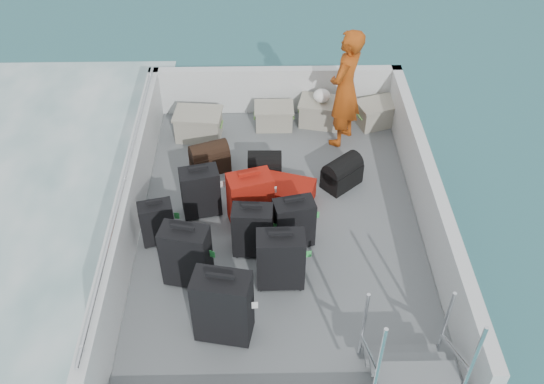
{
  "coord_description": "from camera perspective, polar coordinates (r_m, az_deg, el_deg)",
  "views": [
    {
      "loc": [
        -0.19,
        -5.15,
        5.71
      ],
      "look_at": [
        -0.09,
        0.15,
        1.0
      ],
      "focal_mm": 40.0,
      "sensor_mm": 36.0,
      "label": 1
    }
  ],
  "objects": [
    {
      "name": "ground",
      "position": [
        7.69,
        0.71,
        -6.33
      ],
      "size": [
        160.0,
        160.0,
        0.0
      ],
      "primitive_type": "plane",
      "color": "#184F57",
      "rests_on": "ground"
    },
    {
      "name": "ferry_hull",
      "position": [
        7.47,
        0.72,
        -4.79
      ],
      "size": [
        3.6,
        5.0,
        0.6
      ],
      "primitive_type": "cube",
      "color": "silver",
      "rests_on": "ground"
    },
    {
      "name": "deck",
      "position": [
        7.25,
        0.75,
        -3.1
      ],
      "size": [
        3.3,
        4.7,
        0.02
      ],
      "primitive_type": "cube",
      "color": "slate",
      "rests_on": "ferry_hull"
    },
    {
      "name": "deck_fittings",
      "position": [
        6.77,
        3.79,
        -2.67
      ],
      "size": [
        3.6,
        5.0,
        0.9
      ],
      "color": "silver",
      "rests_on": "deck"
    },
    {
      "name": "suitcase_0",
      "position": [
        6.43,
        -8.05,
        -6.01
      ],
      "size": [
        0.54,
        0.38,
        0.76
      ],
      "primitive_type": "cube",
      "rotation": [
        0.0,
        0.0,
        -0.21
      ],
      "color": "black",
      "rests_on": "deck"
    },
    {
      "name": "suitcase_1",
      "position": [
        6.97,
        -10.74,
        -2.92
      ],
      "size": [
        0.41,
        0.3,
        0.57
      ],
      "primitive_type": "cube",
      "rotation": [
        0.0,
        0.0,
        0.23
      ],
      "color": "black",
      "rests_on": "deck"
    },
    {
      "name": "suitcase_2",
      "position": [
        7.22,
        -6.74,
        -0.05
      ],
      "size": [
        0.5,
        0.36,
        0.65
      ],
      "primitive_type": "cube",
      "rotation": [
        0.0,
        0.0,
        0.22
      ],
      "color": "black",
      "rests_on": "deck"
    },
    {
      "name": "suitcase_3",
      "position": [
        5.92,
        -4.63,
        -10.79
      ],
      "size": [
        0.6,
        0.42,
        0.83
      ],
      "primitive_type": "cube",
      "rotation": [
        0.0,
        0.0,
        -0.19
      ],
      "color": "black",
      "rests_on": "deck"
    },
    {
      "name": "suitcase_4",
      "position": [
        6.7,
        -1.84,
        -3.7
      ],
      "size": [
        0.46,
        0.29,
        0.65
      ],
      "primitive_type": "cube",
      "rotation": [
        0.0,
        0.0,
        -0.07
      ],
      "color": "black",
      "rests_on": "deck"
    },
    {
      "name": "suitcase_5",
      "position": [
        7.04,
        -2.06,
        -0.74
      ],
      "size": [
        0.56,
        0.42,
        0.69
      ],
      "primitive_type": "cube",
      "rotation": [
        0.0,
        0.0,
        0.27
      ],
      "color": "#A1160C",
      "rests_on": "deck"
    },
    {
      "name": "suitcase_6",
      "position": [
        6.38,
        0.81,
        -6.43
      ],
      "size": [
        0.51,
        0.3,
        0.69
      ],
      "primitive_type": "cube",
      "rotation": [
        0.0,
        0.0,
        0.01
      ],
      "color": "black",
      "rests_on": "deck"
    },
    {
      "name": "suitcase_7",
      "position": [
        6.81,
        2.06,
        -2.97
      ],
      "size": [
        0.49,
        0.35,
        0.63
      ],
      "primitive_type": "cube",
      "rotation": [
        0.0,
        0.0,
        0.22
      ],
      "color": "black",
      "rests_on": "deck"
    },
    {
      "name": "suitcase_8",
      "position": [
        7.45,
        1.29,
        -0.09
      ],
      "size": [
        0.78,
        0.62,
        0.27
      ],
      "primitive_type": "cube",
      "rotation": [
        0.0,
        0.0,
        1.27
      ],
      "color": "#A1160C",
      "rests_on": "deck"
    },
    {
      "name": "duffel_0",
      "position": [
        7.95,
        -5.88,
        3.06
      ],
      "size": [
        0.56,
        0.45,
        0.32
      ],
      "primitive_type": null,
      "rotation": [
        0.0,
        0.0,
        0.36
      ],
      "color": "black",
      "rests_on": "deck"
    },
    {
      "name": "duffel_1",
      "position": [
        7.77,
        -0.68,
        2.22
      ],
      "size": [
        0.43,
        0.31,
        0.32
      ],
      "primitive_type": null,
      "rotation": [
        0.0,
        0.0,
        -0.02
      ],
      "color": "black",
      "rests_on": "deck"
    },
    {
      "name": "duffel_2",
      "position": [
        7.72,
        6.6,
        1.61
      ],
      "size": [
        0.57,
        0.55,
        0.32
      ],
      "primitive_type": null,
      "rotation": [
        0.0,
        0.0,
        0.71
      ],
      "color": "black",
      "rests_on": "deck"
    },
    {
      "name": "crate_0",
      "position": [
        8.54,
        -6.9,
        6.23
      ],
      "size": [
        0.65,
        0.48,
        0.37
      ],
      "primitive_type": "cube",
      "rotation": [
        0.0,
        0.0,
        -0.1
      ],
      "color": "#9F9C8A",
      "rests_on": "deck"
    },
    {
      "name": "crate_1",
      "position": [
        8.7,
        0.18,
        7.05
      ],
      "size": [
        0.51,
        0.35,
        0.31
      ],
      "primitive_type": "cube",
      "rotation": [
        0.0,
        0.0,
        0.0
      ],
      "color": "#9F9C8A",
      "rests_on": "deck"
    },
    {
      "name": "crate_2",
      "position": [
        8.78,
        4.61,
        7.41
      ],
      "size": [
        0.64,
        0.51,
        0.35
      ],
      "primitive_type": "cube",
      "rotation": [
        0.0,
        0.0,
        -0.22
      ],
      "color": "#9F9C8A",
      "rests_on": "deck"
    },
    {
      "name": "crate_3",
      "position": [
        8.88,
        9.85,
        7.22
      ],
      "size": [
        0.63,
        0.52,
        0.32
      ],
      "primitive_type": "cube",
      "rotation": [
        0.0,
        0.0,
        0.32
      ],
      "color": "#9F9C8A",
      "rests_on": "deck"
    },
    {
      "name": "yellow_bag",
      "position": [
        9.03,
        9.67,
        7.49
      ],
      "size": [
        0.28,
        0.26,
        0.22
      ],
      "primitive_type": "ellipsoid",
      "color": "gold",
      "rests_on": "deck"
    },
    {
      "name": "white_bag",
      "position": [
        8.64,
        4.7,
        8.86
      ],
      "size": [
        0.24,
        0.24,
        0.18
      ],
      "primitive_type": "ellipsoid",
      "color": "white",
      "rests_on": "crate_2"
    },
    {
      "name": "passenger",
      "position": [
        8.11,
        6.9,
        9.63
      ],
      "size": [
        0.66,
        0.73,
        1.66
      ],
      "primitive_type": "imported",
      "rotation": [
        0.0,
        0.0,
        -2.13
      ],
      "color": "#E65C15",
      "rests_on": "deck"
    }
  ]
}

